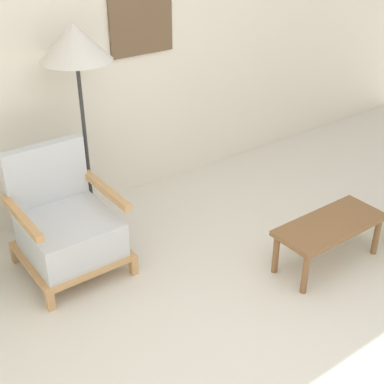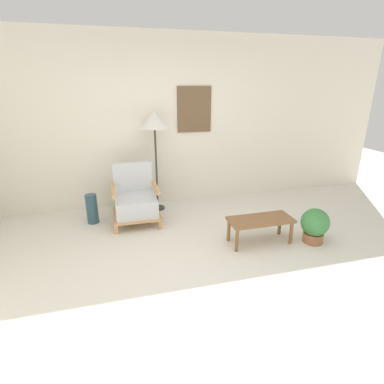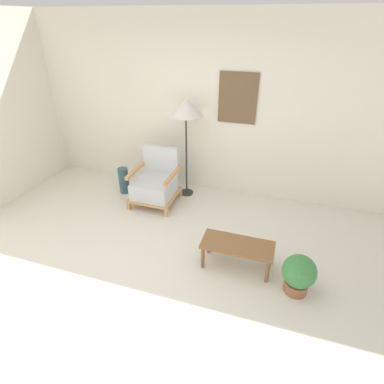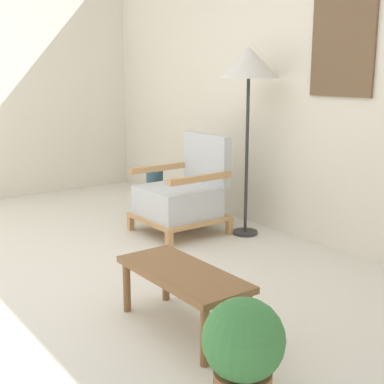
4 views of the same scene
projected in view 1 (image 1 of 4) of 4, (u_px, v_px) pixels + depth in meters
The scene contains 5 objects.
ground_plane at pixel (301, 376), 2.94m from camera, with size 14.00×14.00×0.00m, color silver.
wall_back at pixel (82, 42), 3.96m from camera, with size 8.00×0.09×2.70m.
armchair at pixel (67, 226), 3.65m from camera, with size 0.66×0.68×0.84m.
floor_lamp at pixel (75, 48), 3.59m from camera, with size 0.50×0.50×1.57m.
coffee_table at pixel (330, 229), 3.70m from camera, with size 0.82×0.35×0.34m.
Camera 1 is at (-1.70, -1.30, 2.33)m, focal length 50.00 mm.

